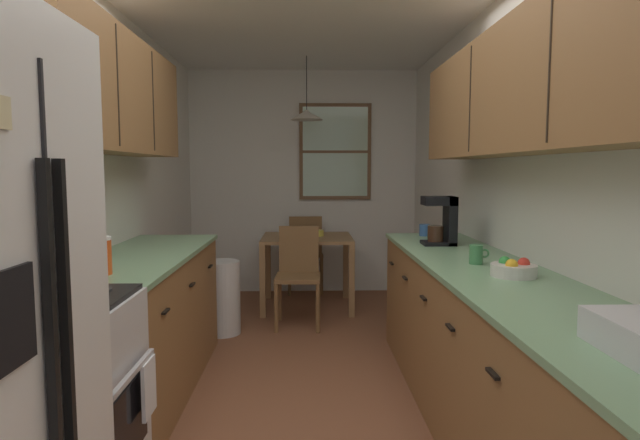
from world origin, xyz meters
name	(u,v)px	position (x,y,z in m)	size (l,w,h in m)	color
ground_plane	(302,377)	(0.00, 1.00, 0.00)	(12.00, 12.00, 0.00)	brown
wall_left	(97,192)	(-1.35, 1.00, 1.27)	(0.10, 9.00, 2.55)	white
wall_right	(502,191)	(1.35, 1.00, 1.27)	(0.10, 9.00, 2.55)	white
wall_back	(303,182)	(0.00, 3.65, 1.27)	(4.40, 0.10, 2.55)	white
stove_range	(47,411)	(-0.99, -0.49, 0.47)	(0.66, 0.61, 1.10)	silver
microwave_over_range	(0,103)	(-1.11, -0.49, 1.67)	(0.39, 0.59, 0.33)	silver
counter_left	(144,324)	(-1.00, 0.77, 0.45)	(0.64, 1.92, 0.90)	olive
upper_cabinets_left	(110,94)	(-1.14, 0.72, 1.87)	(0.33, 2.00, 0.70)	olive
counter_right	(494,358)	(1.00, 0.10, 0.45)	(0.64, 3.35, 0.90)	olive
upper_cabinets_right	(535,85)	(1.14, 0.05, 1.83)	(0.33, 3.03, 0.65)	olive
dining_table	(307,248)	(0.04, 2.86, 0.62)	(0.91, 0.82, 0.74)	olive
dining_chair_near	(298,271)	(-0.04, 2.25, 0.50)	(0.42, 0.42, 0.90)	brown
dining_chair_far	(305,250)	(0.02, 3.48, 0.50)	(0.43, 0.43, 0.90)	brown
pendant_light	(307,115)	(0.04, 2.86, 1.97)	(0.33, 0.33, 0.63)	black
back_window	(335,152)	(0.37, 3.58, 1.63)	(0.82, 0.05, 1.09)	brown
trash_bin	(222,298)	(-0.70, 1.99, 0.32)	(0.31, 0.31, 0.64)	silver
storage_canister	(99,256)	(-1.00, 0.10, 1.00)	(0.12, 0.12, 0.19)	#D84C19
dish_towel	(149,388)	(-0.64, -0.34, 0.50)	(0.02, 0.16, 0.24)	white
coffee_maker	(443,220)	(0.98, 1.10, 1.08)	(0.22, 0.18, 0.34)	black
mug_by_coffeemaker	(425,230)	(0.97, 1.60, 0.95)	(0.12, 0.08, 0.09)	#335999
mug_spare	(476,254)	(0.97, 0.34, 0.95)	(0.11, 0.07, 0.11)	#3F7F4C
fruit_bowl	(513,269)	(1.04, 0.00, 0.94)	(0.22, 0.22, 0.09)	silver
table_serving_bowl	(316,233)	(0.13, 2.91, 0.77)	(0.17, 0.17, 0.06)	#E0D14C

